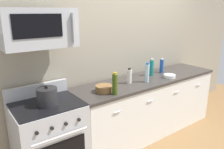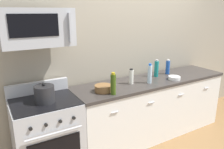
{
  "view_description": "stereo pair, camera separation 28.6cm",
  "coord_description": "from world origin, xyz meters",
  "px_view_note": "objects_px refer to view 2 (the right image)",
  "views": [
    {
      "loc": [
        -2.39,
        -2.26,
        1.92
      ],
      "look_at": [
        -0.75,
        -0.05,
        1.12
      ],
      "focal_mm": 35.23,
      "sensor_mm": 36.0,
      "label": 1
    },
    {
      "loc": [
        -2.15,
        -2.42,
        1.92
      ],
      "look_at": [
        -0.75,
        -0.05,
        1.12
      ],
      "focal_mm": 35.23,
      "sensor_mm": 36.0,
      "label": 2
    }
  ],
  "objects_px": {
    "bottle_olive_oil": "(113,84)",
    "bottle_soda_blue": "(168,67)",
    "stockpot": "(45,94)",
    "bottle_vinegar_white": "(131,77)",
    "bowl_white_ceramic": "(174,78)",
    "bowl_wooden_salad": "(103,88)",
    "range_oven": "(47,135)",
    "bottle_sparkling_teal": "(156,68)",
    "bottle_water_clear": "(150,74)",
    "microwave": "(36,27)"
  },
  "relations": [
    {
      "from": "stockpot",
      "to": "bottle_olive_oil",
      "type": "bearing_deg",
      "value": -12.68
    },
    {
      "from": "microwave",
      "to": "bottle_water_clear",
      "type": "height_order",
      "value": "microwave"
    },
    {
      "from": "microwave",
      "to": "bottle_soda_blue",
      "type": "distance_m",
      "value": 2.16
    },
    {
      "from": "bottle_sparkling_teal",
      "to": "microwave",
      "type": "bearing_deg",
      "value": -178.51
    },
    {
      "from": "bottle_sparkling_teal",
      "to": "stockpot",
      "type": "xyz_separation_m",
      "value": [
        -1.78,
        -0.14,
        -0.03
      ]
    },
    {
      "from": "bottle_soda_blue",
      "to": "range_oven",
      "type": "bearing_deg",
      "value": -176.96
    },
    {
      "from": "bottle_water_clear",
      "to": "bowl_wooden_salad",
      "type": "height_order",
      "value": "bottle_water_clear"
    },
    {
      "from": "bottle_sparkling_teal",
      "to": "bottle_olive_oil",
      "type": "relative_size",
      "value": 0.97
    },
    {
      "from": "bottle_vinegar_white",
      "to": "stockpot",
      "type": "xyz_separation_m",
      "value": [
        -1.22,
        -0.05,
        -0.0
      ]
    },
    {
      "from": "bottle_water_clear",
      "to": "bowl_white_ceramic",
      "type": "xyz_separation_m",
      "value": [
        0.43,
        -0.06,
        -0.11
      ]
    },
    {
      "from": "bottle_water_clear",
      "to": "bottle_vinegar_white",
      "type": "bearing_deg",
      "value": 155.43
    },
    {
      "from": "bottle_water_clear",
      "to": "bottle_olive_oil",
      "type": "height_order",
      "value": "bottle_water_clear"
    },
    {
      "from": "bottle_olive_oil",
      "to": "bowl_wooden_salad",
      "type": "distance_m",
      "value": 0.19
    },
    {
      "from": "range_oven",
      "to": "bottle_vinegar_white",
      "type": "relative_size",
      "value": 4.85
    },
    {
      "from": "range_oven",
      "to": "stockpot",
      "type": "xyz_separation_m",
      "value": [
        0.0,
        -0.05,
        0.55
      ]
    },
    {
      "from": "bottle_olive_oil",
      "to": "bowl_white_ceramic",
      "type": "distance_m",
      "value": 1.12
    },
    {
      "from": "bottle_olive_oil",
      "to": "bottle_soda_blue",
      "type": "xyz_separation_m",
      "value": [
        1.24,
        0.34,
        -0.02
      ]
    },
    {
      "from": "range_oven",
      "to": "bottle_soda_blue",
      "type": "relative_size",
      "value": 4.41
    },
    {
      "from": "microwave",
      "to": "bowl_white_ceramic",
      "type": "distance_m",
      "value": 2.08
    },
    {
      "from": "bottle_soda_blue",
      "to": "stockpot",
      "type": "distance_m",
      "value": 2.04
    },
    {
      "from": "bottle_soda_blue",
      "to": "bowl_white_ceramic",
      "type": "height_order",
      "value": "bottle_soda_blue"
    },
    {
      "from": "bowl_white_ceramic",
      "to": "bottle_olive_oil",
      "type": "bearing_deg",
      "value": -177.13
    },
    {
      "from": "bottle_water_clear",
      "to": "bottle_sparkling_teal",
      "type": "height_order",
      "value": "bottle_water_clear"
    },
    {
      "from": "range_oven",
      "to": "stockpot",
      "type": "distance_m",
      "value": 0.55
    },
    {
      "from": "bottle_sparkling_teal",
      "to": "bowl_wooden_salad",
      "type": "bearing_deg",
      "value": -170.72
    },
    {
      "from": "bottle_vinegar_white",
      "to": "bowl_white_ceramic",
      "type": "bearing_deg",
      "value": -14.54
    },
    {
      "from": "microwave",
      "to": "bottle_olive_oil",
      "type": "bearing_deg",
      "value": -19.23
    },
    {
      "from": "bottle_vinegar_white",
      "to": "bottle_soda_blue",
      "type": "bearing_deg",
      "value": 7.59
    },
    {
      "from": "bottle_olive_oil",
      "to": "bowl_wooden_salad",
      "type": "relative_size",
      "value": 1.28
    },
    {
      "from": "range_oven",
      "to": "microwave",
      "type": "distance_m",
      "value": 1.28
    },
    {
      "from": "bottle_water_clear",
      "to": "bowl_white_ceramic",
      "type": "bearing_deg",
      "value": -8.37
    },
    {
      "from": "bottle_sparkling_teal",
      "to": "stockpot",
      "type": "bearing_deg",
      "value": -175.36
    },
    {
      "from": "range_oven",
      "to": "bowl_wooden_salad",
      "type": "xyz_separation_m",
      "value": [
        0.73,
        -0.08,
        0.5
      ]
    },
    {
      "from": "stockpot",
      "to": "bottle_vinegar_white",
      "type": "bearing_deg",
      "value": 2.49
    },
    {
      "from": "bottle_vinegar_white",
      "to": "bowl_white_ceramic",
      "type": "height_order",
      "value": "bottle_vinegar_white"
    },
    {
      "from": "bottle_water_clear",
      "to": "bottle_soda_blue",
      "type": "bearing_deg",
      "value": 21.28
    },
    {
      "from": "range_oven",
      "to": "bottle_olive_oil",
      "type": "bearing_deg",
      "value": -16.29
    },
    {
      "from": "range_oven",
      "to": "stockpot",
      "type": "relative_size",
      "value": 4.67
    },
    {
      "from": "range_oven",
      "to": "bowl_wooden_salad",
      "type": "distance_m",
      "value": 0.89
    },
    {
      "from": "stockpot",
      "to": "range_oven",
      "type": "bearing_deg",
      "value": 90.0
    },
    {
      "from": "bottle_olive_oil",
      "to": "bottle_soda_blue",
      "type": "distance_m",
      "value": 1.29
    },
    {
      "from": "bottle_olive_oil",
      "to": "stockpot",
      "type": "height_order",
      "value": "bottle_olive_oil"
    },
    {
      "from": "range_oven",
      "to": "bowl_white_ceramic",
      "type": "height_order",
      "value": "range_oven"
    },
    {
      "from": "bottle_water_clear",
      "to": "bottle_vinegar_white",
      "type": "relative_size",
      "value": 1.3
    },
    {
      "from": "bottle_soda_blue",
      "to": "stockpot",
      "type": "height_order",
      "value": "bottle_soda_blue"
    },
    {
      "from": "bottle_olive_oil",
      "to": "range_oven",
      "type": "bearing_deg",
      "value": 163.71
    },
    {
      "from": "stockpot",
      "to": "bowl_white_ceramic",
      "type": "bearing_deg",
      "value": -3.69
    },
    {
      "from": "bottle_soda_blue",
      "to": "bowl_wooden_salad",
      "type": "distance_m",
      "value": 1.32
    },
    {
      "from": "bottle_vinegar_white",
      "to": "bottle_soda_blue",
      "type": "distance_m",
      "value": 0.82
    },
    {
      "from": "range_oven",
      "to": "bottle_sparkling_teal",
      "type": "distance_m",
      "value": 1.87
    }
  ]
}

